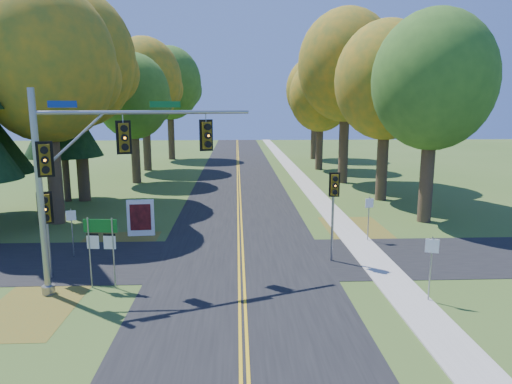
{
  "coord_description": "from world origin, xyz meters",
  "views": [
    {
      "loc": [
        -0.17,
        -18.51,
        7.07
      ],
      "look_at": [
        0.71,
        2.07,
        3.2
      ],
      "focal_mm": 32.0,
      "sensor_mm": 36.0,
      "label": 1
    }
  ],
  "objects_px": {
    "east_signal_pole": "(334,195)",
    "info_kiosk": "(141,218)",
    "traffic_mast": "(98,163)",
    "route_sign_cluster": "(101,239)"
  },
  "relations": [
    {
      "from": "east_signal_pole",
      "to": "info_kiosk",
      "type": "relative_size",
      "value": 2.07
    },
    {
      "from": "traffic_mast",
      "to": "route_sign_cluster",
      "type": "distance_m",
      "value": 2.96
    },
    {
      "from": "east_signal_pole",
      "to": "route_sign_cluster",
      "type": "xyz_separation_m",
      "value": [
        -9.66,
        -2.59,
        -1.16
      ]
    },
    {
      "from": "route_sign_cluster",
      "to": "info_kiosk",
      "type": "distance_m",
      "value": 7.5
    },
    {
      "from": "traffic_mast",
      "to": "east_signal_pole",
      "type": "bearing_deg",
      "value": -6.5
    },
    {
      "from": "info_kiosk",
      "to": "route_sign_cluster",
      "type": "bearing_deg",
      "value": -94.13
    },
    {
      "from": "route_sign_cluster",
      "to": "info_kiosk",
      "type": "xyz_separation_m",
      "value": [
        -0.03,
        7.44,
        -1.01
      ]
    },
    {
      "from": "east_signal_pole",
      "to": "info_kiosk",
      "type": "height_order",
      "value": "east_signal_pole"
    },
    {
      "from": "route_sign_cluster",
      "to": "info_kiosk",
      "type": "bearing_deg",
      "value": 96.1
    },
    {
      "from": "traffic_mast",
      "to": "info_kiosk",
      "type": "relative_size",
      "value": 3.96
    }
  ]
}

